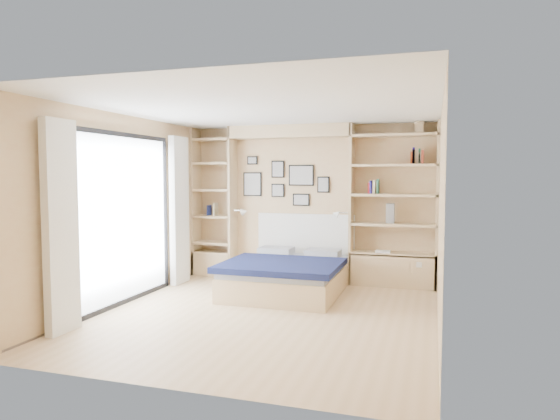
% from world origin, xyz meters
% --- Properties ---
extents(ground, '(4.50, 4.50, 0.00)m').
position_xyz_m(ground, '(0.00, 0.00, 0.00)').
color(ground, '#D8B284').
rests_on(ground, ground).
extents(room_shell, '(4.50, 4.50, 4.50)m').
position_xyz_m(room_shell, '(-0.39, 1.52, 1.08)').
color(room_shell, tan).
rests_on(room_shell, ground).
extents(bed, '(1.62, 2.03, 1.07)m').
position_xyz_m(bed, '(-0.08, 1.21, 0.27)').
color(bed, tan).
rests_on(bed, ground).
extents(photo_gallery, '(1.48, 0.02, 0.82)m').
position_xyz_m(photo_gallery, '(-0.45, 2.22, 1.60)').
color(photo_gallery, black).
rests_on(photo_gallery, ground).
extents(reading_lamps, '(1.92, 0.12, 0.15)m').
position_xyz_m(reading_lamps, '(-0.30, 2.00, 1.10)').
color(reading_lamps, silver).
rests_on(reading_lamps, ground).
extents(shelf_decor, '(3.54, 0.23, 2.03)m').
position_xyz_m(shelf_decor, '(1.22, 2.07, 1.72)').
color(shelf_decor, '#A51E1E').
rests_on(shelf_decor, ground).
extents(deck, '(3.20, 4.00, 0.05)m').
position_xyz_m(deck, '(-3.60, 0.00, 0.00)').
color(deck, '#67584C').
rests_on(deck, ground).
extents(deck_chair, '(0.56, 0.86, 0.83)m').
position_xyz_m(deck_chair, '(-3.03, -0.13, 0.40)').
color(deck_chair, tan).
rests_on(deck_chair, ground).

